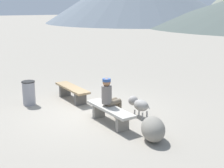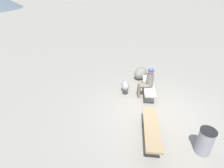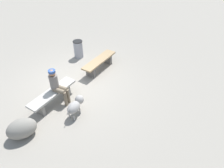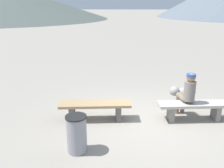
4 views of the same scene
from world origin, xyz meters
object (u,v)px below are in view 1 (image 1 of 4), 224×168
object	(u,v)px
bench_right	(110,112)
trash_bin	(29,93)
boulder	(153,129)
dog	(139,104)
seated_person	(110,96)
bench_left	(72,91)

from	to	relation	value
bench_right	trash_bin	world-z (taller)	trash_bin
trash_bin	boulder	xyz separation A→B (m)	(4.27, 1.84, -0.10)
dog	boulder	world-z (taller)	boulder
bench_right	boulder	size ratio (longest dim) A/B	2.23
bench_right	seated_person	bearing A→B (deg)	148.38
bench_right	seated_person	distance (m)	0.43
dog	trash_bin	distance (m)	3.69
seated_person	dog	world-z (taller)	seated_person
trash_bin	boulder	distance (m)	4.65
bench_left	bench_right	bearing A→B (deg)	-2.43
trash_bin	bench_left	bearing A→B (deg)	80.10
trash_bin	boulder	size ratio (longest dim) A/B	0.95
dog	trash_bin	world-z (taller)	trash_bin
bench_right	dog	xyz separation A→B (m)	(-0.07, 1.00, 0.04)
bench_left	seated_person	distance (m)	2.40
bench_left	dog	distance (m)	2.70
bench_right	trash_bin	bearing A→B (deg)	-155.81
dog	trash_bin	xyz separation A→B (m)	(-2.73, -2.48, 0.01)
boulder	bench_right	bearing A→B (deg)	-165.93
bench_left	boulder	xyz separation A→B (m)	(4.02, 0.42, -0.04)
bench_right	trash_bin	xyz separation A→B (m)	(-2.80, -1.48, 0.05)
seated_person	bench_left	bearing A→B (deg)	172.01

